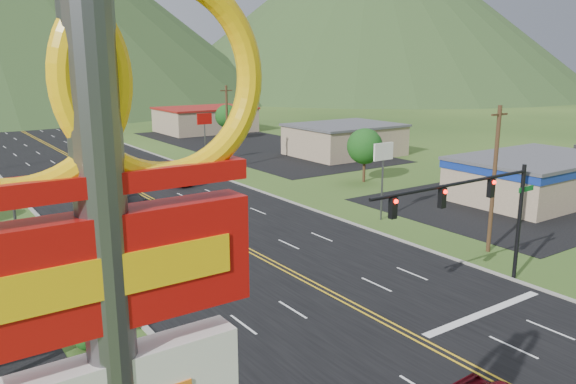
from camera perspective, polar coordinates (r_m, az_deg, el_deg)
pylon_sign at (r=7.42m, az=-17.40°, el=-15.55°), size 4.32×0.60×14.00m
traffic_signal at (r=32.07m, az=18.77°, el=-1.01°), size 13.10×0.43×7.00m
building_east_near at (r=57.87m, az=23.82°, el=1.55°), size 15.40×10.40×4.10m
building_east_mid at (r=78.79m, az=5.78°, el=5.34°), size 14.40×11.40×4.30m
building_east_far at (r=105.79m, az=-8.41°, el=7.31°), size 16.40×12.40×4.50m
pole_sign_west_a at (r=35.49m, az=-26.15°, el=-0.81°), size 2.00×0.18×6.40m
pole_sign_east_a at (r=45.97m, az=9.64°, el=3.28°), size 2.00×0.18×6.40m
pole_sign_east_b at (r=72.14m, az=-8.48°, el=6.86°), size 2.00×0.18×6.40m
tree_east_a at (r=60.87m, az=7.80°, el=4.63°), size 3.84×3.84×5.82m
tree_east_b at (r=94.12m, az=-6.24°, el=7.65°), size 3.84×3.84×5.82m
utility_pole_a at (r=39.97m, az=20.20°, el=1.29°), size 1.60×0.28×10.00m
utility_pole_b at (r=67.95m, az=-6.21°, el=6.61°), size 1.60×0.28×10.00m
utility_pole_c at (r=104.70m, az=-16.90°, el=8.40°), size 1.60×0.28×10.00m
utility_pole_d at (r=143.20m, az=-21.98°, el=9.15°), size 1.60×0.28×10.00m
mountain_ne at (r=246.64m, az=8.34°, el=18.19°), size 180.00×180.00×70.00m
car_dark_mid at (r=50.93m, az=-15.34°, el=-1.06°), size 2.27×4.88×1.38m
car_red_far at (r=60.55m, az=-11.06°, el=1.50°), size 1.87×4.97×1.62m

